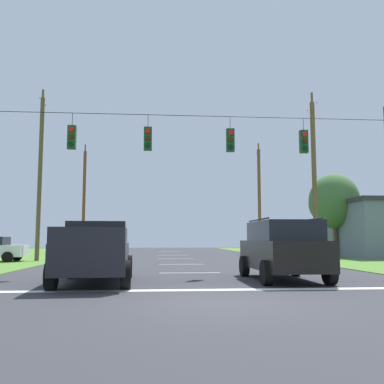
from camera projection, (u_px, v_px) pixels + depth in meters
name	position (u px, v px, depth m)	size (l,w,h in m)	color
ground_plane	(218.00, 302.00, 9.60)	(120.00, 120.00, 0.00)	#333338
stop_bar_stripe	(206.00, 290.00, 11.77)	(14.11, 0.45, 0.01)	white
lane_dash_0	(190.00, 273.00, 17.71)	(0.15, 2.50, 0.01)	white
lane_dash_1	(182.00, 264.00, 23.74)	(0.15, 2.50, 0.01)	white
lane_dash_2	(176.00, 259.00, 30.31)	(0.15, 2.50, 0.01)	white
lane_dash_3	(173.00, 255.00, 37.01)	(0.15, 2.50, 0.01)	white
lane_dash_4	(169.00, 252.00, 47.87)	(0.15, 2.50, 0.01)	white
overhead_signal_span	(195.00, 176.00, 17.37)	(16.61, 0.31, 7.00)	#513C22
pickup_truck	(96.00, 252.00, 13.77)	(2.49, 5.49, 1.95)	black
suv_black	(282.00, 249.00, 14.62)	(2.22, 4.81, 2.05)	black
utility_pole_mid_right	(314.00, 178.00, 28.43)	(0.31, 1.83, 11.21)	brown
utility_pole_far_right	(259.00, 199.00, 43.81)	(0.32, 1.75, 11.20)	brown
utility_pole_mid_left	(40.00, 175.00, 27.35)	(0.27, 1.58, 11.03)	brown
utility_pole_far_left	(84.00, 200.00, 43.83)	(0.31, 1.86, 11.08)	brown
tree_roadside_right	(334.00, 201.00, 33.16)	(3.82, 3.82, 6.39)	brown
tree_roadside_far_right	(329.00, 205.00, 37.14)	(3.35, 3.35, 6.03)	brown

